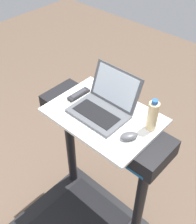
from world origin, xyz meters
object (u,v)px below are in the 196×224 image
object	(u,v)px
tv_remote	(79,94)
water_bottle	(153,116)
laptop	(104,105)
computer_mouse	(129,136)

from	to	relation	value
tv_remote	water_bottle	bearing A→B (deg)	7.62
laptop	water_bottle	xyz separation A→B (m)	(0.29, 0.07, 0.05)
water_bottle	tv_remote	distance (m)	0.52
laptop	water_bottle	bearing A→B (deg)	16.78
computer_mouse	water_bottle	bearing A→B (deg)	105.93
laptop	computer_mouse	bearing A→B (deg)	-13.72
laptop	tv_remote	size ratio (longest dim) A/B	2.09
computer_mouse	water_bottle	size ratio (longest dim) A/B	0.50
tv_remote	laptop	bearing A→B (deg)	-0.50
computer_mouse	laptop	bearing A→B (deg)	-165.63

